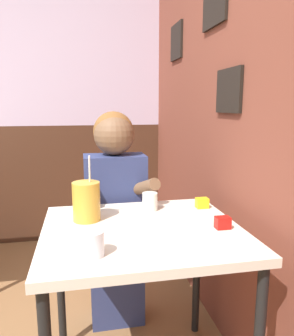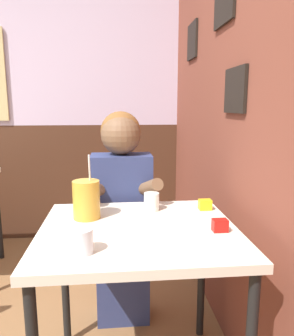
# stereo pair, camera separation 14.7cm
# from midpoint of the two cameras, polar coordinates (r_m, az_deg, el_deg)

# --- Properties ---
(brick_wall_right) EXTENTS (0.08, 4.21, 2.70)m
(brick_wall_right) POSITION_cam_midpoint_polar(r_m,az_deg,el_deg) (2.14, 7.81, 12.63)
(brick_wall_right) COLOR brown
(brick_wall_right) RESTS_ON ground_plane
(main_table) EXTENTS (0.82, 0.73, 0.78)m
(main_table) POSITION_cam_midpoint_polar(r_m,az_deg,el_deg) (1.42, -3.88, -13.68)
(main_table) COLOR beige
(main_table) RESTS_ON ground_plane
(person_seated) EXTENTS (0.42, 0.42, 1.25)m
(person_seated) POSITION_cam_midpoint_polar(r_m,az_deg,el_deg) (1.91, -7.74, -7.74)
(person_seated) COLOR navy
(person_seated) RESTS_ON ground_plane
(cocktail_pitcher) EXTENTS (0.12, 0.12, 0.29)m
(cocktail_pitcher) POSITION_cam_midpoint_polar(r_m,az_deg,el_deg) (1.48, -13.35, -5.70)
(cocktail_pitcher) COLOR gold
(cocktail_pitcher) RESTS_ON main_table
(glass_near_pitcher) EXTENTS (0.08, 0.08, 0.09)m
(glass_near_pitcher) POSITION_cam_midpoint_polar(r_m,az_deg,el_deg) (1.16, -13.18, -12.75)
(glass_near_pitcher) COLOR silver
(glass_near_pitcher) RESTS_ON main_table
(glass_center) EXTENTS (0.07, 0.07, 0.09)m
(glass_center) POSITION_cam_midpoint_polar(r_m,az_deg,el_deg) (1.59, -2.15, -5.90)
(glass_center) COLOR silver
(glass_center) RESTS_ON main_table
(condiment_ketchup) EXTENTS (0.06, 0.04, 0.05)m
(condiment_ketchup) POSITION_cam_midpoint_polar(r_m,az_deg,el_deg) (1.39, 10.08, -9.41)
(condiment_ketchup) COLOR #B7140F
(condiment_ketchup) RESTS_ON main_table
(condiment_mustard) EXTENTS (0.06, 0.04, 0.05)m
(condiment_mustard) POSITION_cam_midpoint_polar(r_m,az_deg,el_deg) (1.65, 7.04, -6.10)
(condiment_mustard) COLOR yellow
(condiment_mustard) RESTS_ON main_table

